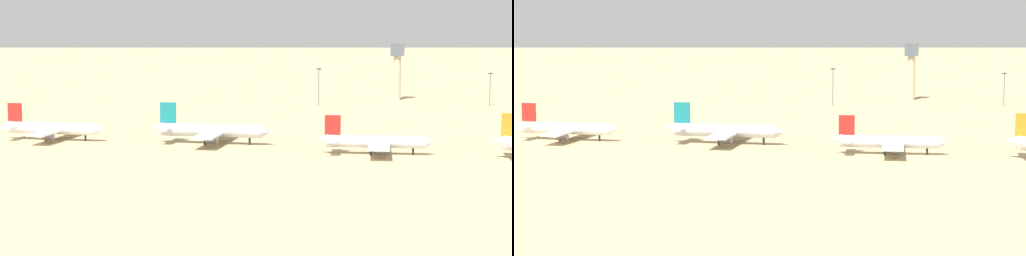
# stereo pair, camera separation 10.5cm
# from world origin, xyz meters

# --- Properties ---
(ground) EXTENTS (4000.00, 4000.00, 0.00)m
(ground) POSITION_xyz_m (0.00, 0.00, 0.00)
(ground) COLOR tan
(parked_jet_red_1) EXTENTS (31.97, 26.98, 10.55)m
(parked_jet_red_1) POSITION_xyz_m (-46.82, -6.44, 3.46)
(parked_jet_red_1) COLOR white
(parked_jet_red_1) RESTS_ON ground
(parked_jet_teal_2) EXTENTS (34.71, 29.33, 11.46)m
(parked_jet_teal_2) POSITION_xyz_m (-0.54, 0.38, 3.76)
(parked_jet_teal_2) COLOR silver
(parked_jet_teal_2) RESTS_ON ground
(parked_jet_red_3) EXTENTS (30.46, 25.98, 10.09)m
(parked_jet_red_3) POSITION_xyz_m (46.89, -5.28, 3.31)
(parked_jet_red_3) COLOR silver
(parked_jet_red_3) RESTS_ON ground
(control_tower) EXTENTS (5.20, 5.20, 23.91)m
(control_tower) POSITION_xyz_m (28.46, 149.59, 14.43)
(control_tower) COLOR #C6B793
(control_tower) RESTS_ON ground
(light_pole_west) EXTENTS (1.80, 0.50, 14.92)m
(light_pole_west) POSITION_xyz_m (2.91, 114.75, 8.66)
(light_pole_west) COLOR #59595E
(light_pole_west) RESTS_ON ground
(light_pole_mid) EXTENTS (1.80, 0.50, 13.25)m
(light_pole_mid) POSITION_xyz_m (67.73, 133.56, 7.79)
(light_pole_mid) COLOR #59595E
(light_pole_mid) RESTS_ON ground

